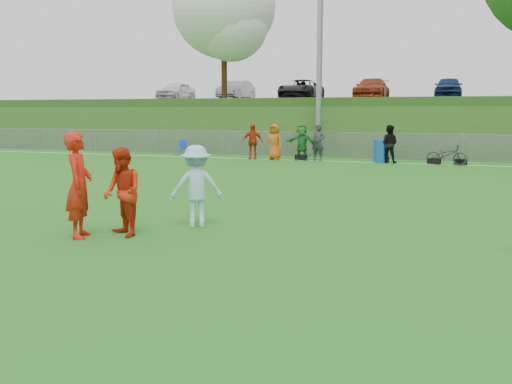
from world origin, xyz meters
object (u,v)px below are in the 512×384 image
at_px(player_red_left, 79,185).
at_px(bicycle, 447,155).
at_px(recycling_bin, 381,151).
at_px(player_red_center, 122,192).
at_px(player_blue, 196,186).

xyz_separation_m(player_red_left, bicycle, (5.98, 17.28, -0.52)).
height_order(player_red_left, recycling_bin, player_red_left).
bearing_deg(player_red_center, player_red_left, -118.70).
distance_m(player_red_center, bicycle, 17.74).
relative_size(player_red_center, recycling_bin, 1.61).
height_order(player_red_center, recycling_bin, player_red_center).
distance_m(recycling_bin, bicycle, 2.82).
height_order(player_red_left, player_blue, player_red_left).
height_order(player_blue, bicycle, player_blue).
distance_m(player_red_left, bicycle, 18.29).
bearing_deg(player_red_left, player_red_center, -86.57).
xyz_separation_m(player_red_left, player_blue, (1.61, 1.58, -0.15)).
xyz_separation_m(player_red_center, bicycle, (5.29, 16.93, -0.38)).
relative_size(player_red_center, player_blue, 1.01).
bearing_deg(player_red_left, recycling_bin, -33.38).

